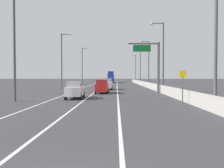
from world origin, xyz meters
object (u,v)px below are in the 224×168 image
at_px(lamp_post_left_near, 17,38).
at_px(car_white_0, 75,90).
at_px(lamp_post_right_near, 213,25).
at_px(lamp_post_left_mid, 63,57).
at_px(lamp_post_right_second, 162,52).
at_px(speed_advisory_sign, 183,84).
at_px(lamp_post_right_fifth, 135,67).
at_px(lamp_post_right_third, 148,60).
at_px(car_red_2, 102,86).
at_px(lamp_post_right_fourth, 140,64).
at_px(car_silver_1, 107,84).
at_px(overhead_sign_gantry, 153,61).
at_px(lamp_post_left_far, 83,63).
at_px(box_truck, 111,77).

xyz_separation_m(lamp_post_left_near, car_white_0, (5.15, 3.43, -5.28)).
relative_size(lamp_post_right_near, lamp_post_left_mid, 1.00).
bearing_deg(car_white_0, lamp_post_right_second, 45.11).
distance_m(speed_advisory_sign, lamp_post_left_near, 16.44).
xyz_separation_m(lamp_post_right_fifth, lamp_post_left_near, (-17.25, -78.65, 0.00)).
distance_m(lamp_post_right_third, car_red_2, 26.65).
xyz_separation_m(lamp_post_right_near, lamp_post_right_fifth, (0.42, 84.65, 0.00)).
xyz_separation_m(lamp_post_right_near, car_white_0, (-11.68, 9.43, -5.28)).
relative_size(lamp_post_right_second, lamp_post_right_fifth, 1.00).
bearing_deg(car_white_0, lamp_post_left_mid, 105.18).
height_order(lamp_post_right_near, car_white_0, lamp_post_right_near).
height_order(speed_advisory_sign, lamp_post_right_near, lamp_post_right_near).
xyz_separation_m(speed_advisory_sign, lamp_post_right_fourth, (1.50, 59.48, 4.46)).
distance_m(lamp_post_right_fifth, car_silver_1, 57.70).
relative_size(overhead_sign_gantry, lamp_post_left_far, 0.69).
bearing_deg(lamp_post_left_far, lamp_post_right_second, -64.51).
bearing_deg(lamp_post_right_near, lamp_post_right_fourth, 89.66).
distance_m(overhead_sign_gantry, box_truck, 58.02).
distance_m(speed_advisory_sign, lamp_post_left_far, 55.29).
xyz_separation_m(lamp_post_right_second, lamp_post_left_far, (-16.99, 35.63, 0.00)).
bearing_deg(lamp_post_left_near, lamp_post_right_near, -19.63).
height_order(lamp_post_left_far, box_truck, lamp_post_left_far).
relative_size(lamp_post_right_fifth, box_truck, 1.24).
distance_m(lamp_post_right_second, box_truck, 56.26).
xyz_separation_m(lamp_post_right_near, box_truck, (-9.17, 76.51, -4.28)).
height_order(lamp_post_right_fifth, lamp_post_left_far, same).
bearing_deg(lamp_post_right_near, lamp_post_left_mid, 119.32).
height_order(speed_advisory_sign, lamp_post_left_near, lamp_post_left_near).
bearing_deg(lamp_post_left_near, speed_advisory_sign, -7.21).
xyz_separation_m(lamp_post_left_mid, car_white_0, (5.96, -21.96, -5.28)).
height_order(lamp_post_right_second, lamp_post_left_mid, same).
xyz_separation_m(lamp_post_left_far, box_truck, (7.81, 19.71, -4.28)).
bearing_deg(lamp_post_right_fifth, car_red_2, -98.15).
bearing_deg(lamp_post_right_fourth, car_silver_1, -104.39).
bearing_deg(car_silver_1, speed_advisory_sign, -72.33).
bearing_deg(lamp_post_right_near, box_truck, 96.84).
bearing_deg(lamp_post_left_far, lamp_post_left_near, -89.82).
height_order(lamp_post_right_near, lamp_post_right_third, same).
relative_size(lamp_post_right_fifth, car_white_0, 2.38).
bearing_deg(lamp_post_left_near, lamp_post_right_fifth, 77.63).
height_order(lamp_post_left_near, lamp_post_left_mid, same).
distance_m(overhead_sign_gantry, lamp_post_left_mid, 20.32).
distance_m(lamp_post_right_second, lamp_post_left_far, 39.47).
bearing_deg(car_silver_1, car_white_0, -99.02).
height_order(overhead_sign_gantry, box_truck, overhead_sign_gantry).
xyz_separation_m(overhead_sign_gantry, car_white_0, (-10.11, -9.62, -3.78)).
bearing_deg(speed_advisory_sign, lamp_post_right_third, 87.69).
bearing_deg(box_truck, lamp_post_left_near, -96.19).
height_order(speed_advisory_sign, car_silver_1, speed_advisory_sign).
height_order(lamp_post_right_fourth, lamp_post_left_mid, same).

